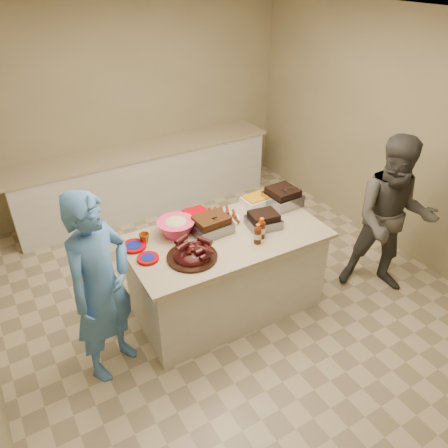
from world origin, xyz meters
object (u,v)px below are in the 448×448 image
bbq_bottle_b (261,237)px  mustard_bottle (201,232)px  coleslaw_bowl (177,234)px  plastic_cup (145,242)px  guest_gray (376,285)px  island (226,306)px  guest_blue (116,362)px  rib_platter (192,258)px  bbq_bottle_a (257,243)px  roasting_pan (282,205)px

bbq_bottle_b → mustard_bottle: bbq_bottle_b is taller
coleslaw_bowl → mustard_bottle: (0.22, -0.08, 0.00)m
plastic_cup → bbq_bottle_b: bearing=-26.9°
bbq_bottle_b → guest_gray: 1.65m
bbq_bottle_b → mustard_bottle: size_ratio=1.78×
island → guest_blue: bearing=-173.3°
bbq_bottle_b → plastic_cup: size_ratio=2.15×
rib_platter → mustard_bottle: (0.26, 0.32, 0.00)m
mustard_bottle → plastic_cup: bearing=167.7°
island → bbq_bottle_a: 0.93m
rib_platter → plastic_cup: rib_platter is taller
island → rib_platter: rib_platter is taller
island → bbq_bottle_b: bearing=-35.2°
island → plastic_cup: (-0.70, 0.29, 0.88)m
mustard_bottle → guest_gray: (1.78, -0.74, -0.88)m
guest_blue → roasting_pan: bearing=-21.1°
coleslaw_bowl → bbq_bottle_b: bearing=-35.0°
island → roasting_pan: 1.21m
coleslaw_bowl → plastic_cup: (-0.30, 0.03, 0.00)m
bbq_bottle_b → mustard_bottle: 0.57m
coleslaw_bowl → mustard_bottle: size_ratio=3.06×
guest_blue → bbq_bottle_b: bearing=-32.9°
roasting_pan → plastic_cup: 1.50m
island → roasting_pan: bearing=15.9°
roasting_pan → mustard_bottle: (-0.97, -0.02, 0.00)m
bbq_bottle_b → guest_gray: (1.35, -0.37, -0.88)m
roasting_pan → plastic_cup: size_ratio=3.36×
bbq_bottle_a → guest_blue: 1.66m
roasting_pan → guest_gray: bearing=-45.2°
coleslaw_bowl → bbq_bottle_b: (0.65, -0.45, 0.00)m
rib_platter → bbq_bottle_a: size_ratio=2.24×
bbq_bottle_a → bbq_bottle_b: 0.10m
rib_platter → guest_gray: 2.26m
island → bbq_bottle_a: (0.18, -0.24, 0.88)m
rib_platter → guest_blue: bearing=177.5°
island → guest_gray: bearing=-17.7°
rib_platter → coleslaw_bowl: bearing=83.6°
roasting_pan → guest_gray: size_ratio=0.19×
guest_blue → island: bearing=-24.7°
bbq_bottle_a → guest_blue: (-1.41, 0.13, -0.88)m
bbq_bottle_a → plastic_cup: (-0.87, 0.54, 0.00)m
bbq_bottle_a → guest_gray: (1.42, -0.32, -0.88)m
rib_platter → bbq_bottle_b: (0.69, -0.05, 0.00)m
island → coleslaw_bowl: bearing=147.9°
plastic_cup → guest_gray: 2.60m
rib_platter → roasting_pan: size_ratio=1.37×
bbq_bottle_a → mustard_bottle: bbq_bottle_a is taller
bbq_bottle_b → rib_platter: bearing=176.2°
bbq_bottle_a → guest_blue: bbq_bottle_a is taller
roasting_pan → coleslaw_bowl: coleslaw_bowl is taller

